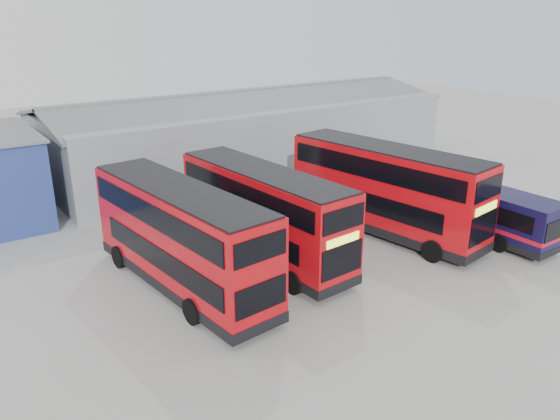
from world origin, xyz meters
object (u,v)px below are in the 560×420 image
object	(u,v)px
maintenance_shed	(247,132)
single_decker_blue	(468,207)
double_decker_left	(181,240)
double_decker_centre	(264,215)
double_decker_right	(386,191)

from	to	relation	value
maintenance_shed	single_decker_blue	size ratio (longest dim) A/B	3.05
double_decker_left	single_decker_blue	bearing A→B (deg)	164.69
double_decker_centre	single_decker_blue	distance (m)	11.70
maintenance_shed	double_decker_left	bearing A→B (deg)	-129.72
double_decker_left	double_decker_right	xyz separation A→B (m)	(11.73, -0.45, 0.08)
single_decker_blue	double_decker_left	bearing A→B (deg)	-10.40
double_decker_left	single_decker_blue	world-z (taller)	double_decker_left
double_decker_left	double_decker_right	world-z (taller)	double_decker_right
double_decker_centre	double_decker_right	bearing A→B (deg)	-11.75
double_decker_right	single_decker_blue	xyz separation A→B (m)	(4.00, -2.40, -1.04)
maintenance_shed	double_decker_right	world-z (taller)	maintenance_shed
maintenance_shed	double_decker_centre	distance (m)	17.67
double_decker_left	maintenance_shed	bearing A→B (deg)	-134.76
double_decker_right	single_decker_blue	size ratio (longest dim) A/B	1.16
maintenance_shed	double_decker_left	world-z (taller)	maintenance_shed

